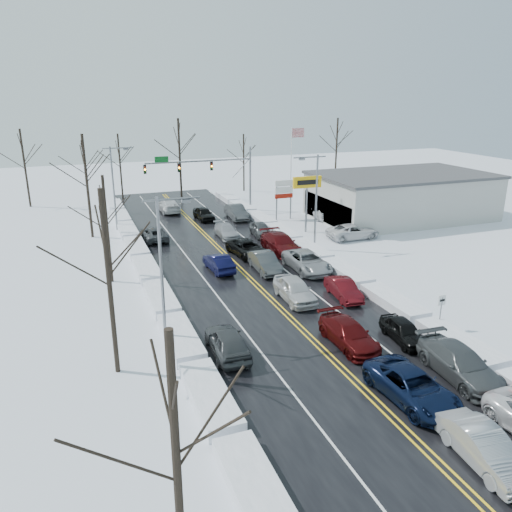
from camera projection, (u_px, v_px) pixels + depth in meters
name	position (u px, v px, depth m)	size (l,w,h in m)	color
ground	(272.00, 300.00, 36.18)	(160.00, 160.00, 0.00)	silver
road_surface	(262.00, 290.00, 37.96)	(14.00, 84.00, 0.01)	black
snow_bank_left	(163.00, 305.00, 35.42)	(1.75, 72.00, 0.69)	white
snow_bank_right	(349.00, 278.00, 40.50)	(1.75, 72.00, 0.69)	white
traffic_signal_mast	(211.00, 169.00, 60.50)	(13.28, 0.39, 8.00)	slate
tires_plus_sign	(307.00, 186.00, 52.35)	(3.20, 0.34, 6.00)	slate
used_vehicles_sign	(284.00, 192.00, 58.21)	(2.20, 0.22, 4.65)	slate
speed_limit_sign	(441.00, 306.00, 31.30)	(0.55, 0.09, 2.35)	slate
flagpole	(292.00, 159.00, 66.07)	(1.87, 1.20, 10.00)	silver
dealership_building	(401.00, 195.00, 59.36)	(20.40, 12.40, 5.30)	#ABABA7
streetlight_ne	(314.00, 195.00, 46.18)	(3.20, 0.25, 9.00)	slate
streetlight_sw	(164.00, 261.00, 28.19)	(3.20, 0.25, 9.00)	slate
streetlight_nw	(115.00, 182.00, 53.08)	(3.20, 0.25, 9.00)	slate
tree_left_a	(174.00, 425.00, 12.76)	(3.60, 3.60, 9.00)	#2D231C
tree_left_b	(106.00, 248.00, 24.82)	(4.00, 4.00, 10.00)	#2D231C
tree_left_c	(105.00, 209.00, 37.93)	(3.40, 3.40, 8.50)	#2D231C
tree_left_d	(85.00, 166.00, 49.70)	(4.20, 4.20, 10.50)	#2D231C
tree_left_e	(85.00, 159.00, 60.72)	(3.80, 3.80, 9.50)	#2D231C
tree_far_a	(23.00, 153.00, 63.54)	(4.00, 4.00, 10.00)	#2D231C
tree_far_b	(119.00, 154.00, 68.66)	(3.60, 3.60, 9.00)	#2D231C
tree_far_c	(179.00, 143.00, 69.12)	(4.40, 4.40, 11.00)	#2D231C
tree_far_d	(244.00, 151.00, 74.34)	(3.40, 3.40, 8.50)	#2D231C
tree_far_e	(337.00, 138.00, 79.69)	(4.20, 4.20, 10.50)	#2D231C
queued_car_1	(482.00, 463.00, 20.31)	(1.57, 4.50, 1.48)	#A1A4A9
queued_car_2	(411.00, 400.00, 24.48)	(2.51, 5.45, 1.51)	black
queued_car_3	(348.00, 345.00, 29.81)	(2.04, 5.02, 1.46)	#430809
queued_car_4	(295.00, 300.00, 36.22)	(1.96, 4.86, 1.66)	silver
queued_car_5	(265.00, 271.00, 42.10)	(1.66, 4.75, 1.57)	#3A3D3E
queued_car_6	(247.00, 256.00, 46.02)	(2.37, 5.15, 1.43)	black
queued_car_7	(226.00, 237.00, 51.96)	(1.87, 4.59, 1.33)	#9FA1A7
queued_car_8	(204.00, 220.00, 58.96)	(1.75, 4.34, 1.48)	black
queued_car_11	(458.00, 377.00, 26.47)	(2.26, 5.55, 1.61)	#45484A
queued_car_12	(403.00, 341.00, 30.30)	(1.57, 3.90, 1.33)	black
queued_car_13	(343.00, 298.00, 36.65)	(1.45, 4.16, 1.37)	#520A10
queued_car_14	(307.00, 270.00, 42.28)	(2.63, 5.70, 1.58)	#989BA0
queued_car_15	(281.00, 252.00, 47.10)	(2.40, 5.90, 1.71)	#46090B
queued_car_16	(261.00, 236.00, 52.33)	(1.70, 4.22, 1.44)	#46494C
queued_car_17	(236.00, 219.00, 59.46)	(1.75, 5.01, 1.65)	#3E4143
oncoming_car_0	(219.00, 271.00, 42.20)	(1.52, 4.36, 1.44)	black
oncoming_car_1	(155.00, 240.00, 50.90)	(2.25, 4.87, 1.35)	#424548
oncoming_car_2	(168.00, 212.00, 62.92)	(2.26, 5.55, 1.61)	silver
oncoming_car_3	(228.00, 354.00, 28.77)	(1.90, 4.72, 1.61)	#383A3C
parked_car_0	(353.00, 239.00, 51.41)	(2.53, 5.49, 1.53)	silver
parked_car_1	(361.00, 227.00, 55.70)	(1.88, 4.62, 1.34)	#46494B
parked_car_2	(320.00, 218.00, 59.68)	(1.99, 4.95, 1.68)	white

